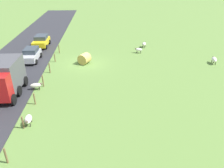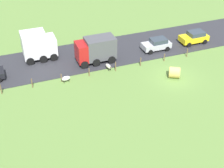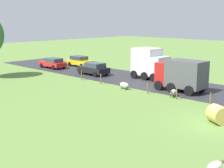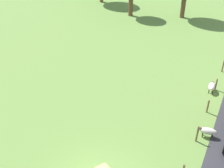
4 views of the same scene
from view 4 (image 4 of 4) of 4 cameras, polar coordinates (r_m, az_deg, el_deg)
sheep_0 at (r=19.25m, az=18.93°, el=-9.05°), size 1.23×0.65×0.72m
sheep_3 at (r=23.80m, az=19.63°, el=-0.47°), size 0.61×1.16×0.74m
fence_post_3 at (r=18.66m, az=16.96°, el=-9.67°), size 0.12×0.12×1.22m
fence_post_4 at (r=21.34m, az=18.92°, el=-4.31°), size 0.12×0.12×1.07m
fence_post_5 at (r=24.15m, az=20.43°, el=-0.05°), size 0.12×0.12×1.03m
fence_post_6 at (r=27.04m, az=21.66°, el=3.44°), size 0.12×0.12×1.15m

